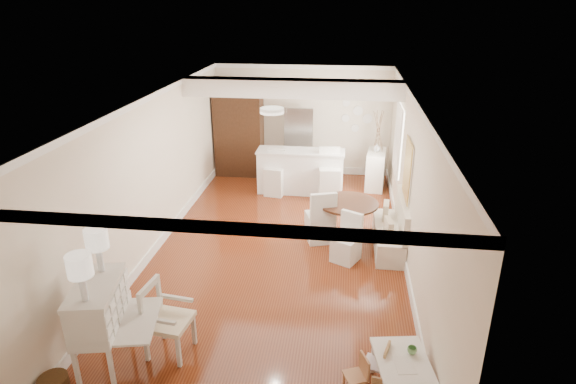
% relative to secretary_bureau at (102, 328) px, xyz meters
% --- Properties ---
extents(room, '(9.00, 9.04, 2.82)m').
position_rel_secretary_bureau_xyz_m(room, '(1.74, 3.46, 1.36)').
color(room, maroon).
rests_on(room, ground).
extents(secretary_bureau, '(1.15, 1.16, 1.24)m').
position_rel_secretary_bureau_xyz_m(secretary_bureau, '(0.00, 0.00, 0.00)').
color(secretary_bureau, silver).
rests_on(secretary_bureau, ground).
extents(gustavian_armchair, '(0.65, 0.65, 1.00)m').
position_rel_secretary_bureau_xyz_m(gustavian_armchair, '(0.68, 0.40, -0.12)').
color(gustavian_armchair, beige).
rests_on(gustavian_armchair, ground).
extents(kids_table, '(0.75, 1.07, 0.49)m').
position_rel_secretary_bureau_xyz_m(kids_table, '(3.60, -0.05, -0.37)').
color(kids_table, silver).
rests_on(kids_table, ground).
extents(kids_chair_a, '(0.32, 0.32, 0.51)m').
position_rel_secretary_bureau_xyz_m(kids_chair_a, '(3.06, -0.02, -0.36)').
color(kids_chair_a, '#B27A51').
rests_on(kids_chair_a, ground).
extents(kids_chair_b, '(0.34, 0.34, 0.56)m').
position_rel_secretary_bureau_xyz_m(kids_chair_b, '(3.31, 0.19, -0.34)').
color(kids_chair_b, '#AE844F').
rests_on(kids_chair_b, ground).
extents(banquette, '(0.52, 1.60, 0.98)m').
position_rel_secretary_bureau_xyz_m(banquette, '(3.69, 3.63, -0.13)').
color(banquette, silver).
rests_on(banquette, ground).
extents(dining_table, '(1.32, 1.32, 0.77)m').
position_rel_secretary_bureau_xyz_m(dining_table, '(2.93, 3.90, -0.23)').
color(dining_table, '#462516').
rests_on(dining_table, ground).
extents(slip_chair_near, '(0.57, 0.57, 0.87)m').
position_rel_secretary_bureau_xyz_m(slip_chair_near, '(2.91, 3.08, -0.19)').
color(slip_chair_near, white).
rests_on(slip_chair_near, ground).
extents(slip_chair_far, '(0.63, 0.64, 1.04)m').
position_rel_secretary_bureau_xyz_m(slip_chair_far, '(2.41, 3.82, -0.10)').
color(slip_chair_far, white).
rests_on(slip_chair_far, ground).
extents(breakfast_counter, '(2.05, 0.65, 1.03)m').
position_rel_secretary_bureau_xyz_m(breakfast_counter, '(1.80, 6.23, -0.11)').
color(breakfast_counter, white).
rests_on(breakfast_counter, ground).
extents(bar_stool_left, '(0.49, 0.49, 1.07)m').
position_rel_secretary_bureau_xyz_m(bar_stool_left, '(1.22, 5.98, -0.08)').
color(bar_stool_left, white).
rests_on(bar_stool_left, ground).
extents(bar_stool_right, '(0.52, 0.52, 1.18)m').
position_rel_secretary_bureau_xyz_m(bar_stool_right, '(2.49, 5.91, -0.03)').
color(bar_stool_right, white).
rests_on(bar_stool_right, ground).
extents(pantry_cabinet, '(1.20, 0.60, 2.30)m').
position_rel_secretary_bureau_xyz_m(pantry_cabinet, '(0.10, 7.31, 0.53)').
color(pantry_cabinet, '#381E11').
rests_on(pantry_cabinet, ground).
extents(fridge, '(0.75, 0.65, 1.80)m').
position_rel_secretary_bureau_xyz_m(fridge, '(2.00, 7.28, 0.28)').
color(fridge, silver).
rests_on(fridge, ground).
extents(sideboard, '(0.52, 0.99, 0.90)m').
position_rel_secretary_bureau_xyz_m(sideboard, '(3.58, 6.77, -0.17)').
color(sideboard, white).
rests_on(sideboard, ground).
extents(pencil_cup, '(0.13, 0.13, 0.09)m').
position_rel_secretary_bureau_xyz_m(pencil_cup, '(3.70, 0.16, -0.08)').
color(pencil_cup, '#6BA963').
rests_on(pencil_cup, kids_table).
extents(branch_vase, '(0.21, 0.21, 0.19)m').
position_rel_secretary_bureau_xyz_m(branch_vase, '(3.57, 6.82, 0.38)').
color(branch_vase, white).
rests_on(branch_vase, sideboard).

